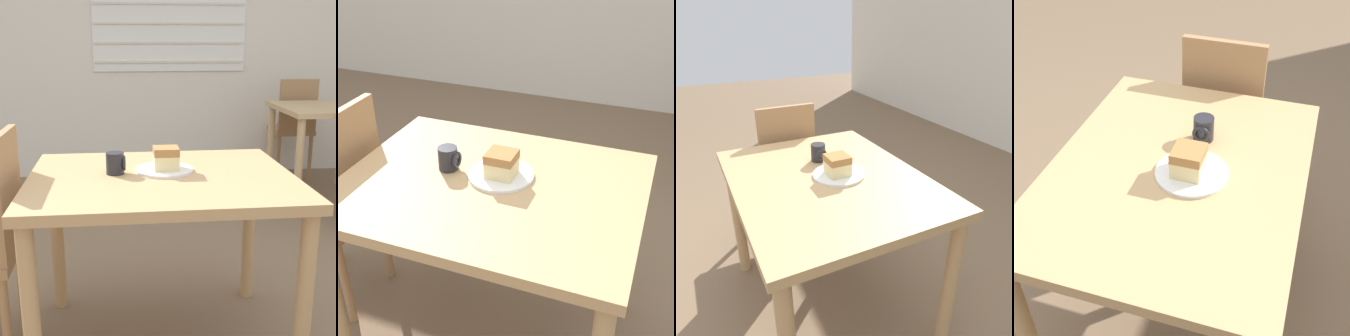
% 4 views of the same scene
% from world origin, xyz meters
% --- Properties ---
extents(dining_table_near, '(1.04, 0.81, 0.77)m').
position_xyz_m(dining_table_near, '(-0.09, 0.28, 0.66)').
color(dining_table_near, tan).
rests_on(dining_table_near, ground_plane).
extents(chair_near_window, '(0.36, 0.36, 0.95)m').
position_xyz_m(chair_near_window, '(-0.78, 0.29, 0.51)').
color(chair_near_window, '#9E754C').
rests_on(chair_near_window, ground_plane).
extents(plate, '(0.23, 0.23, 0.01)m').
position_xyz_m(plate, '(-0.07, 0.33, 0.77)').
color(plate, white).
rests_on(plate, dining_table_near).
extents(cake_slice, '(0.10, 0.10, 0.09)m').
position_xyz_m(cake_slice, '(-0.06, 0.33, 0.82)').
color(cake_slice, beige).
rests_on(cake_slice, plate).
extents(coffee_mug, '(0.08, 0.07, 0.09)m').
position_xyz_m(coffee_mug, '(-0.26, 0.32, 0.81)').
color(coffee_mug, '#232328').
rests_on(coffee_mug, dining_table_near).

